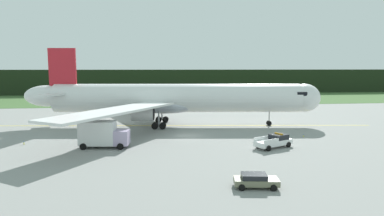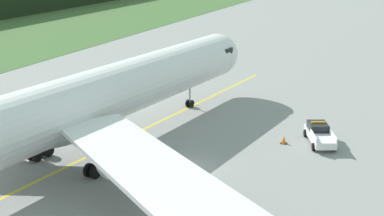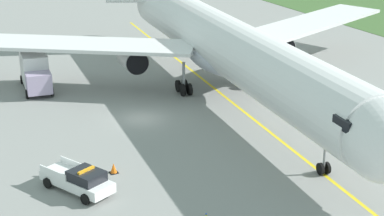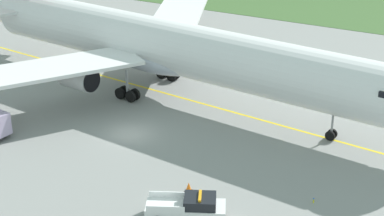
# 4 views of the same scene
# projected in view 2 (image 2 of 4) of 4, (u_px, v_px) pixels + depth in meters

# --- Properties ---
(ground) EXTENTS (320.00, 320.00, 0.00)m
(ground) POSITION_uv_depth(u_px,v_px,m) (189.00, 168.00, 46.38)
(ground) COLOR gray
(taxiway_centerline_main) EXTENTS (72.94, 8.66, 0.01)m
(taxiway_centerline_main) POSITION_uv_depth(u_px,v_px,m) (93.00, 154.00, 49.47)
(taxiway_centerline_main) COLOR yellow
(taxiway_centerline_main) RESTS_ON ground
(airliner) EXTENTS (55.88, 50.84, 14.57)m
(airliner) POSITION_uv_depth(u_px,v_px,m) (85.00, 104.00, 47.37)
(airliner) COLOR silver
(airliner) RESTS_ON ground
(ops_pickup_truck) EXTENTS (5.94, 4.17, 1.94)m
(ops_pickup_truck) POSITION_uv_depth(u_px,v_px,m) (319.00, 134.00, 52.04)
(ops_pickup_truck) COLOR white
(ops_pickup_truck) RESTS_ON ground
(apron_cone) EXTENTS (0.62, 0.62, 0.77)m
(apron_cone) POSITION_uv_depth(u_px,v_px,m) (284.00, 140.00, 51.98)
(apron_cone) COLOR black
(apron_cone) RESTS_ON ground
(taxiway_edge_light_east) EXTENTS (0.12, 0.12, 0.41)m
(taxiway_edge_light_east) POSITION_uv_depth(u_px,v_px,m) (280.00, 112.00, 60.92)
(taxiway_edge_light_east) COLOR yellow
(taxiway_edge_light_east) RESTS_ON ground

